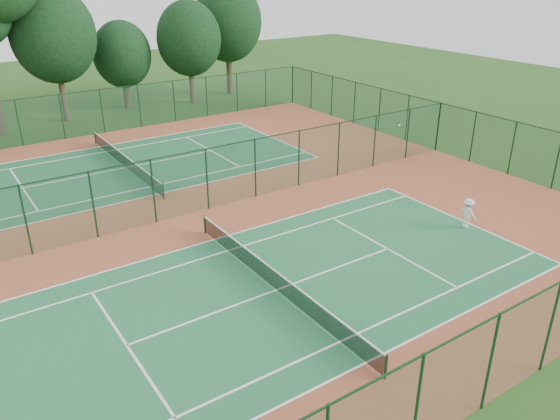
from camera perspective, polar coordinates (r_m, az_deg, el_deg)
name	(u,v)px	position (r m, az deg, el deg)	size (l,w,h in m)	color
ground	(183,215)	(29.92, -10.06, -0.54)	(120.00, 120.00, 0.00)	#234A17
red_pad	(183,215)	(29.92, -10.06, -0.53)	(40.00, 36.00, 0.01)	brown
court_near	(276,290)	(22.92, -0.42, -8.38)	(23.77, 10.97, 0.01)	#20673C
court_far	(125,168)	(37.77, -15.84, 4.26)	(23.77, 10.97, 0.01)	#1D5B35
fence_north	(82,114)	(45.61, -19.94, 9.43)	(40.00, 0.09, 3.50)	#17462E
fence_south	(456,383)	(16.66, 17.87, -16.83)	(40.00, 0.09, 3.50)	#194C2D
fence_east	(438,127)	(41.02, 16.19, 8.36)	(0.09, 36.00, 3.50)	#194C30
fence_divider	(181,185)	(29.23, -10.31, 2.60)	(40.00, 0.09, 3.50)	#18492C
tennis_net_near	(276,279)	(22.64, -0.43, -7.25)	(0.10, 12.90, 0.97)	#153A1B
tennis_net_far	(125,160)	(37.60, -15.94, 5.02)	(0.10, 12.90, 0.97)	#153A24
player_near	(468,213)	(29.36, 19.01, -0.32)	(1.02, 0.59, 1.58)	silver
stray_ball_a	(261,199)	(31.38, -1.98, 1.16)	(0.08, 0.08, 0.08)	#E0EE37
stray_ball_b	(308,187)	(33.10, 2.94, 2.40)	(0.08, 0.08, 0.08)	#D8EC36
stray_ball_c	(175,223)	(29.05, -10.92, -1.30)	(0.07, 0.07, 0.07)	yellow
evergreen_row	(71,118)	(52.04, -21.02, 8.97)	(39.00, 5.00, 12.00)	black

